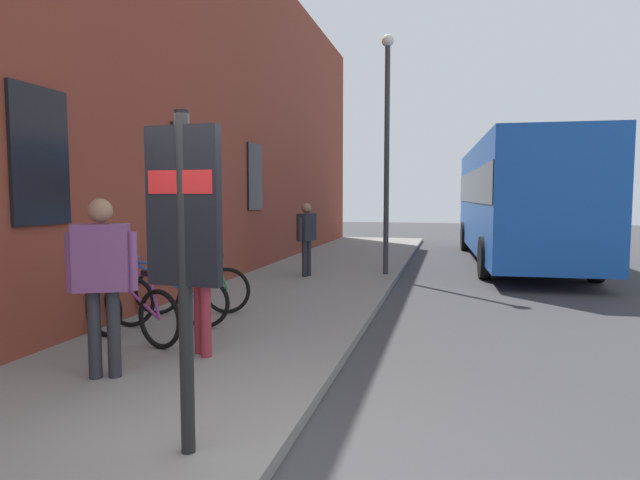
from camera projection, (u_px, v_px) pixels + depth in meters
ground at (439, 309)px, 9.23m from camera, size 60.00×60.00×0.00m
sidewalk_pavement at (313, 281)px, 11.81m from camera, size 24.00×3.50×0.12m
station_facade at (241, 113)px, 12.94m from camera, size 22.00×0.65×7.89m
bicycle_far_end at (131, 312)px, 6.65m from camera, size 0.69×1.70×0.97m
bicycle_by_door at (167, 300)px, 7.41m from camera, size 0.48×1.76×0.97m
bicycle_beside_lamp at (193, 289)px, 8.26m from camera, size 0.68×1.70×0.97m
transit_info_sign at (184, 228)px, 3.70m from camera, size 0.12×0.55×2.40m
city_bus at (517, 197)px, 15.45m from camera, size 10.60×2.99×3.35m
pedestrian_near_bus at (202, 263)px, 6.08m from camera, size 0.51×0.54×1.74m
pedestrian_by_facade at (307, 232)px, 12.11m from camera, size 0.61×0.37×1.66m
pedestrian_crossing_street at (102, 269)px, 5.31m from camera, size 0.45×0.63×1.80m
street_lamp at (387, 135)px, 12.31m from camera, size 0.28×0.28×5.46m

